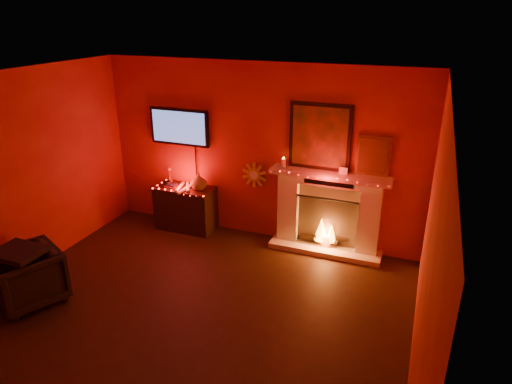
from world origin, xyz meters
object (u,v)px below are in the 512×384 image
fireplace (328,205)px  console_table (186,206)px  armchair (27,277)px  tv (180,127)px  sunburst_clock (254,175)px

fireplace → console_table: fireplace is taller
console_table → armchair: 2.62m
armchair → tv: bearing=102.6°
tv → armchair: tv is taller
tv → console_table: 1.28m
fireplace → console_table: (-2.29, -0.13, -0.33)m
tv → armchair: 3.06m
fireplace → armchair: bearing=-139.7°
sunburst_clock → armchair: bearing=-125.0°
sunburst_clock → armchair: (-1.90, -2.72, -0.66)m
fireplace → tv: (-2.44, 0.06, 0.92)m
fireplace → sunburst_clock: 1.23m
fireplace → console_table: bearing=-176.8°
tv → sunburst_clock: (1.25, 0.03, -0.65)m
armchair → fireplace: bearing=66.6°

